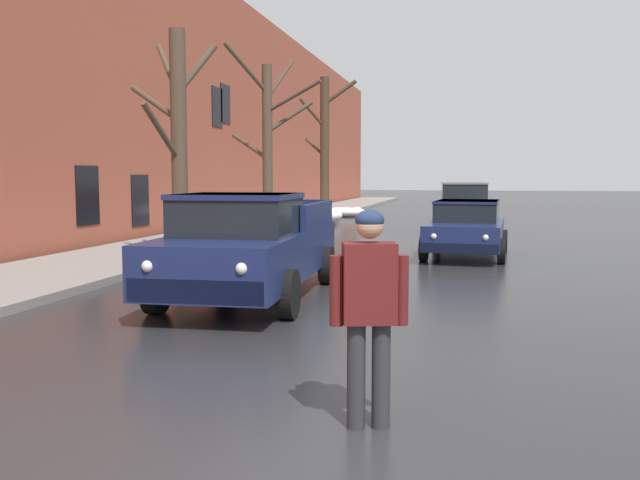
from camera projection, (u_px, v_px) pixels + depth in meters
The scene contains 13 objects.
ground_plane at pixel (195, 475), 4.55m from camera, with size 200.00×200.00×0.00m, color #2B2B2D.
left_sidewalk_slab at pixel (229, 233), 23.44m from camera, with size 3.32×80.00×0.15m, color gray.
brick_townhouse_facade at pixel (169, 93), 23.45m from camera, with size 0.63×80.00×9.86m.
snow_bank_near_corner_left at pixel (320, 216), 28.58m from camera, with size 2.06×1.48×0.78m.
snow_bank_mid_block_left at pixel (345, 212), 33.81m from camera, with size 2.54×0.91×0.53m.
bare_tree_second_along_sidewalk at pixel (178, 139), 14.81m from camera, with size 2.37×2.83×5.21m.
bare_tree_mid_block at pixel (268, 143), 21.13m from camera, with size 3.57×2.96×6.02m.
bare_tree_far_down_block at pixel (325, 147), 29.30m from camera, with size 2.49×1.85×6.33m.
pickup_truck_darkblue_approaching_near_lane at pixel (250, 246), 11.11m from camera, with size 2.38×5.50×1.76m.
sedan_darkblue_parked_kerbside_close at pixel (467, 227), 17.13m from camera, with size 2.19×4.48×1.42m.
suv_grey_parked_kerbside_mid at pixel (463, 205), 24.56m from camera, with size 2.18×4.65×1.82m.
sedan_maroon_parked_far_down_block at pixel (470, 204), 31.48m from camera, with size 1.96×3.95×1.42m.
pedestrian_with_coffee at pixel (369, 301), 5.33m from camera, with size 0.64×0.45×1.76m.
Camera 1 is at (1.79, -4.09, 2.02)m, focal length 37.72 mm.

